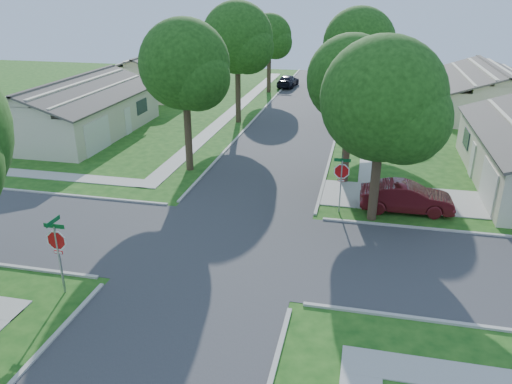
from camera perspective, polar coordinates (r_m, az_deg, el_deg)
The scene contains 20 objects.
ground at distance 21.88m, azimuth -3.81°, elevation -6.15°, with size 100.00×100.00×0.00m, color #184813.
road_ns at distance 21.88m, azimuth -3.81°, elevation -6.14°, with size 7.00×100.00×0.02m, color #333335.
sidewalk_ne at distance 45.61m, azimuth 13.02°, elevation 8.63°, with size 1.20×40.00×0.04m, color #9E9B91.
sidewalk_nw at distance 47.08m, azimuth -2.16°, elevation 9.61°, with size 1.20×40.00×0.04m, color #9E9B91.
driveway at distance 27.65m, azimuth 16.41°, elevation -0.69°, with size 8.80×3.60×0.05m, color #9E9B91.
stop_sign_sw at distance 19.09m, azimuth -21.80°, elevation -5.49°, with size 1.05×0.80×2.98m.
stop_sign_ne at distance 24.60m, azimuth 9.75°, elevation 2.08°, with size 1.05×0.80×2.98m.
tree_e_near at distance 27.84m, azimuth 10.91°, elevation 12.09°, with size 4.97×4.80×8.28m.
tree_e_mid at distance 39.64m, azimuth 11.75°, elevation 15.90°, with size 5.59×5.40×9.21m.
tree_e_far at distance 52.60m, azimuth 12.16°, elevation 17.08°, with size 5.17×5.00×8.72m.
tree_w_near at distance 29.57m, azimuth -8.05°, elevation 13.79°, with size 5.38×5.20×8.97m.
tree_w_mid at distance 40.91m, azimuth -2.06°, elevation 16.85°, with size 5.80×5.60×9.56m.
tree_w_far at distance 53.63m, azimuth 1.58°, elevation 17.13°, with size 4.76×4.60×8.04m.
tree_ne_corner at distance 23.14m, azimuth 14.41°, elevation 9.61°, with size 5.80×5.60×8.66m.
house_ne_far at distance 49.34m, azimuth 24.91°, elevation 9.95°, with size 8.42×13.60×4.23m.
house_nw_near at distance 40.75m, azimuth -20.01°, elevation 8.42°, with size 8.42×13.60×4.23m.
house_nw_far at distance 55.54m, azimuth -10.74°, elevation 12.79°, with size 8.42×13.60×4.23m.
car_driveway at distance 25.90m, azimuth 16.81°, elevation -0.59°, with size 1.58×4.52×1.49m, color #541116.
car_curb_east at distance 50.88m, azimuth 9.83°, elevation 11.05°, with size 1.64×4.08×1.39m, color black.
car_curb_west at distance 57.41m, azimuth 3.66°, elevation 12.54°, with size 1.81×4.44×1.29m, color black.
Camera 1 is at (5.58, -18.40, 10.45)m, focal length 35.00 mm.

